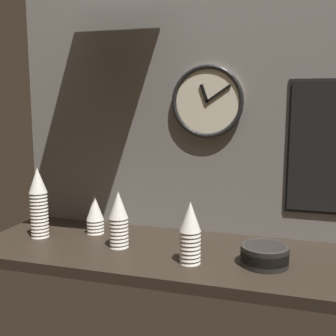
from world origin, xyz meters
name	(u,v)px	position (x,y,z in m)	size (l,w,h in m)	color
ground_plane	(179,254)	(0.00, 0.00, -0.02)	(1.60, 0.56, 0.04)	black
wall_tiled_back	(197,110)	(0.00, 0.27, 0.53)	(1.60, 0.03, 1.05)	slate
cup_stack_center_right	(190,233)	(0.07, -0.12, 0.11)	(0.08, 0.08, 0.22)	white
cup_stack_left	(95,214)	(-0.40, 0.09, 0.08)	(0.08, 0.08, 0.16)	white
cup_stack_far_left	(39,202)	(-0.60, -0.02, 0.15)	(0.08, 0.08, 0.29)	white
cup_stack_center_left	(119,219)	(-0.23, -0.04, 0.11)	(0.08, 0.08, 0.22)	white
bowl_stack_right	(265,254)	(0.32, -0.06, 0.04)	(0.17, 0.17, 0.07)	black
wall_clock	(207,102)	(0.05, 0.23, 0.56)	(0.30, 0.03, 0.30)	beige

